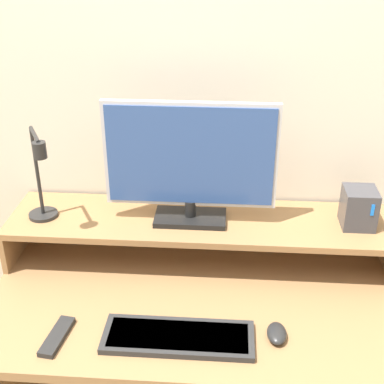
% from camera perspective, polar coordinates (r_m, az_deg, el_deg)
% --- Properties ---
extents(wall_back, '(6.00, 0.05, 2.50)m').
position_cam_1_polar(wall_back, '(1.85, 1.22, 8.80)').
color(wall_back, beige).
rests_on(wall_back, ground_plane).
extents(desk, '(1.29, 0.73, 0.77)m').
position_cam_1_polar(desk, '(1.86, 0.29, -16.23)').
color(desk, olive).
rests_on(desk, ground_plane).
extents(monitor_shelf, '(1.29, 0.31, 0.15)m').
position_cam_1_polar(monitor_shelf, '(1.82, 0.78, -3.45)').
color(monitor_shelf, olive).
rests_on(monitor_shelf, desk).
extents(monitor, '(0.55, 0.13, 0.41)m').
position_cam_1_polar(monitor, '(1.70, -0.18, 3.26)').
color(monitor, black).
rests_on(monitor, monitor_shelf).
extents(desk_lamp, '(0.13, 0.19, 0.33)m').
position_cam_1_polar(desk_lamp, '(1.78, -15.85, 0.97)').
color(desk_lamp, black).
rests_on(desk_lamp, monitor_shelf).
extents(router_dock, '(0.10, 0.11, 0.13)m').
position_cam_1_polar(router_dock, '(1.82, 17.36, -1.61)').
color(router_dock, '#3D3D42').
rests_on(router_dock, monitor_shelf).
extents(keyboard, '(0.43, 0.15, 0.02)m').
position_cam_1_polar(keyboard, '(1.55, -1.48, -15.20)').
color(keyboard, '#282828').
rests_on(keyboard, desk).
extents(mouse, '(0.06, 0.09, 0.03)m').
position_cam_1_polar(mouse, '(1.57, 9.03, -14.67)').
color(mouse, black).
rests_on(mouse, desk).
extents(remote_control, '(0.07, 0.16, 0.02)m').
position_cam_1_polar(remote_control, '(1.60, -14.20, -14.71)').
color(remote_control, black).
rests_on(remote_control, desk).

